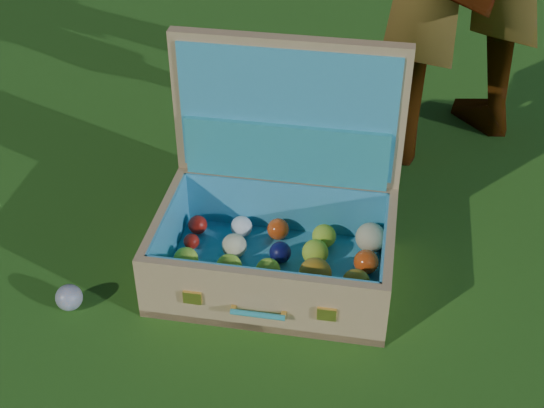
{
  "coord_description": "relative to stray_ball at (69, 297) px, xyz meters",
  "views": [
    {
      "loc": [
        -0.1,
        -1.24,
        1.2
      ],
      "look_at": [
        -0.03,
        0.18,
        0.16
      ],
      "focal_mm": 50.0,
      "sensor_mm": 36.0,
      "label": 1
    }
  ],
  "objects": [
    {
      "name": "suitcase",
      "position": [
        0.48,
        0.13,
        0.12
      ],
      "size": [
        0.62,
        0.51,
        0.53
      ],
      "rotation": [
        0.0,
        0.0,
        -0.23
      ],
      "color": "tan",
      "rests_on": "ground"
    },
    {
      "name": "ground",
      "position": [
        0.49,
        -0.03,
        -0.03
      ],
      "size": [
        60.0,
        60.0,
        0.0
      ],
      "primitive_type": "plane",
      "color": "#215114",
      "rests_on": "ground"
    },
    {
      "name": "stray_ball",
      "position": [
        0.0,
        0.0,
        0.0
      ],
      "size": [
        0.06,
        0.06,
        0.06
      ],
      "primitive_type": "sphere",
      "color": "teal",
      "rests_on": "ground"
    }
  ]
}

